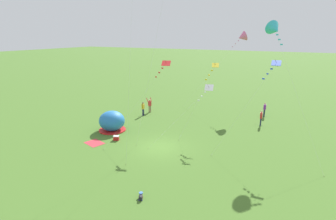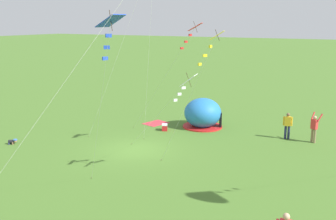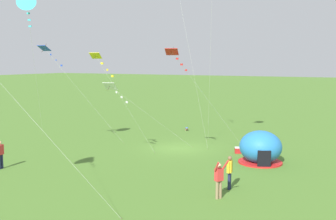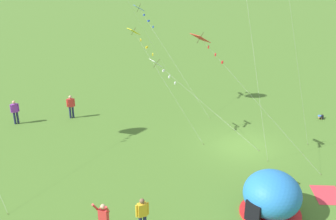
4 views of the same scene
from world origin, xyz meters
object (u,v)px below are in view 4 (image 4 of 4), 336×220
object	(u,v)px
person_far_back	(71,105)
person_near_tent	(142,214)
popup_tent	(272,195)
kite_white	(161,68)
person_arms_raised	(104,219)
kite_red	(205,44)
cooler_box	(286,181)
toddler_crawling	(321,117)
kite_yellow	(139,38)
person_with_toddler	(15,111)
kite_blue	(142,13)

from	to	relation	value
person_far_back	person_near_tent	bearing A→B (deg)	-168.38
popup_tent	kite_white	distance (m)	10.35
person_arms_raised	kite_red	xyz separation A→B (m)	(5.32, -5.96, 5.84)
cooler_box	toddler_crawling	distance (m)	9.86
toddler_crawling	kite_red	bearing A→B (deg)	110.77
toddler_crawling	person_near_tent	distance (m)	17.29
popup_tent	kite_red	distance (m)	8.08
toddler_crawling	kite_white	xyz separation A→B (m)	(-0.06, 11.78, 4.45)
kite_yellow	person_with_toddler	bearing A→B (deg)	62.66
popup_tent	toddler_crawling	size ratio (longest dim) A/B	5.17
popup_tent	person_near_tent	xyz separation A→B (m)	(0.06, 5.92, -0.03)
kite_yellow	toddler_crawling	bearing A→B (deg)	-90.16
person_arms_raised	person_with_toddler	bearing A→B (deg)	20.21
kite_white	kite_red	xyz separation A→B (m)	(-3.83, -1.50, 2.20)
kite_white	kite_blue	world-z (taller)	kite_blue
kite_yellow	person_far_back	bearing A→B (deg)	44.92
person_with_toddler	kite_blue	size ratio (longest dim) A/B	0.22
kite_white	person_far_back	bearing A→B (deg)	51.68
cooler_box	kite_yellow	world-z (taller)	kite_yellow
person_far_back	person_with_toddler	bearing A→B (deg)	92.40
cooler_box	toddler_crawling	size ratio (longest dim) A/B	1.18
toddler_crawling	person_with_toddler	xyz separation A→B (m)	(4.23, 21.19, 0.79)
person_arms_raised	person_near_tent	xyz separation A→B (m)	(0.02, -1.62, -0.03)
cooler_box	kite_yellow	size ratio (longest dim) A/B	0.09
person_arms_raised	kite_yellow	world-z (taller)	kite_yellow
person_near_tent	kite_blue	bearing A→B (deg)	-10.62
person_arms_raised	kite_white	xyz separation A→B (m)	(9.15, -4.46, 3.63)
cooler_box	kite_blue	size ratio (longest dim) A/B	0.08
popup_tent	kite_red	xyz separation A→B (m)	(5.35, 1.57, 5.84)
toddler_crawling	person_with_toddler	world-z (taller)	person_with_toddler
person_near_tent	kite_red	size ratio (longest dim) A/B	0.23
kite_red	person_near_tent	bearing A→B (deg)	140.60
toddler_crawling	person_near_tent	xyz separation A→B (m)	(-9.19, 14.63, 0.79)
person_arms_raised	kite_blue	size ratio (longest dim) A/B	0.24
person_arms_raised	popup_tent	bearing A→B (deg)	-90.28
person_near_tent	popup_tent	bearing A→B (deg)	-90.60
person_arms_raised	person_near_tent	distance (m)	1.62
toddler_crawling	person_near_tent	bearing A→B (deg)	122.14
toddler_crawling	kite_blue	world-z (taller)	kite_blue
person_near_tent	person_arms_raised	bearing A→B (deg)	90.88
kite_blue	kite_yellow	bearing A→B (deg)	167.62
person_arms_raised	person_with_toddler	world-z (taller)	person_arms_raised
popup_tent	person_arms_raised	bearing A→B (deg)	89.72
cooler_box	kite_yellow	xyz separation A→B (m)	(7.24, 6.34, 6.25)
person_far_back	kite_white	bearing A→B (deg)	-128.32
kite_yellow	popup_tent	bearing A→B (deg)	-154.80
kite_white	person_arms_raised	bearing A→B (deg)	154.00
cooler_box	kite_red	world-z (taller)	kite_red
cooler_box	kite_white	xyz separation A→B (m)	(7.14, 5.04, 4.41)
kite_red	person_with_toddler	bearing A→B (deg)	53.31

